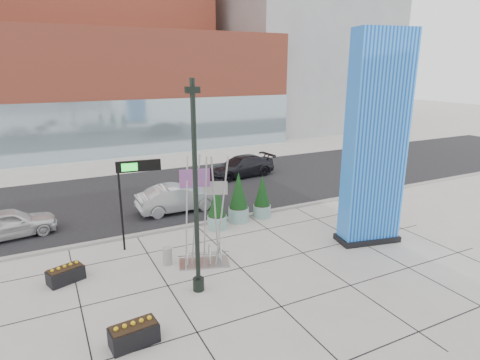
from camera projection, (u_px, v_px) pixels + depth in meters
name	position (u px, v px, depth m)	size (l,w,h in m)	color
ground	(208.00, 263.00, 16.40)	(160.00, 160.00, 0.00)	#9E9991
street_asphalt	(147.00, 196.00, 24.99)	(80.00, 12.00, 0.02)	black
curb_edge	(177.00, 228.00, 19.82)	(80.00, 0.30, 0.12)	gray
tower_podium	(109.00, 91.00, 38.55)	(34.00, 10.00, 11.00)	#B04A33
tower_glass_front	(122.00, 129.00, 35.24)	(34.00, 0.60, 5.00)	#8CA5B2
building_grey_parking	(297.00, 57.00, 52.74)	(20.00, 18.00, 18.00)	slate
blue_pylon	(375.00, 145.00, 17.33)	(2.98, 1.77, 9.28)	#0B39A8
lamp_post	(196.00, 211.00, 13.59)	(0.48, 0.41, 7.41)	black
public_art_sculpture	(204.00, 237.00, 16.03)	(2.20, 1.56, 4.53)	#A9AAAD
concrete_bollard	(167.00, 256.00, 16.21)	(0.37, 0.37, 0.73)	gray
overhead_street_sign	(135.00, 173.00, 16.97)	(1.86, 0.42, 3.95)	black
round_planter_east	(262.00, 197.00, 21.19)	(0.93, 0.93, 2.33)	#7DA8A0
round_planter_mid	(239.00, 198.00, 20.55)	(1.05, 1.05, 2.63)	#7DA8A0
round_planter_west	(217.00, 207.00, 19.61)	(0.96, 0.96, 2.39)	#7DA8A0
box_planter_north	(66.00, 274.00, 14.88)	(1.40, 1.02, 0.69)	black
box_planter_south	(134.00, 333.00, 11.51)	(1.42, 0.81, 0.75)	black
car_white_west	(9.00, 224.00, 18.66)	(1.64, 4.07, 1.39)	silver
car_silver_mid	(178.00, 198.00, 22.14)	(1.57, 4.51, 1.49)	#ADAFB5
car_dark_east	(241.00, 167.00, 29.24)	(2.08, 5.13, 1.49)	black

